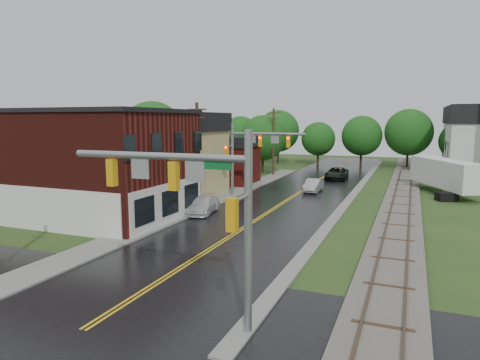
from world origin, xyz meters
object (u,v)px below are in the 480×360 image
Objects in this scene: suv_dark at (337,174)px; traffic_signal_far at (253,147)px; pickup_white at (203,205)px; utility_pole_c at (273,141)px; tree_left_e at (264,139)px; tree_left_a at (79,144)px; sedan_silver at (313,186)px; semi_trailer at (445,174)px; utility_pole_b at (197,152)px; tree_left_b at (153,135)px; tree_left_c at (213,143)px; traffic_signal_near at (193,192)px; brick_building at (91,163)px.

traffic_signal_far is at bearing -110.44° from suv_dark.
suv_dark reaches higher than pickup_white.
utility_pole_c is 2.79m from tree_left_e.
sedan_silver is (21.07, 10.71, -4.44)m from tree_left_a.
utility_pole_c is (-3.33, 17.00, -0.25)m from traffic_signal_far.
semi_trailer is (18.65, 17.24, 1.46)m from pickup_white.
sedan_silver is at bearing 52.88° from utility_pole_b.
traffic_signal_far is at bearing -18.81° from tree_left_b.
tree_left_a is 26.40m from tree_left_e.
traffic_signal_far is 6.01m from utility_pole_b.
utility_pole_b is 1.04× the size of tree_left_a.
utility_pole_b is 23.06m from suv_dark.
tree_left_a is (-13.05, -22.10, 0.39)m from utility_pole_c.
traffic_signal_near is at bearing -65.44° from tree_left_c.
pickup_white is (4.05, -26.87, -4.15)m from tree_left_e.
tree_left_a is at bearing -101.31° from tree_left_b.
utility_pole_c is 8.16m from tree_left_c.
semi_trailer is (10.38, 34.26, -2.85)m from traffic_signal_near.
traffic_signal_near is 0.67× the size of semi_trailer.
suv_dark is (10.80, -2.93, -4.06)m from tree_left_e.
utility_pole_c is at bearing 103.74° from traffic_signal_near.
traffic_signal_near reaches higher than sedan_silver.
pickup_white is 25.44m from semi_trailer.
suv_dark is 10.39m from sedan_silver.
utility_pole_c is at bearing 86.74° from pickup_white.
brick_building is 33.91m from semi_trailer.
sedan_silver is (19.07, 0.71, -5.04)m from tree_left_b.
utility_pole_c is 25.67m from tree_left_a.
traffic_signal_near is at bearing -71.93° from pickup_white.
semi_trailer is (11.90, -6.70, 1.36)m from suv_dark.
tree_left_e is at bearing 50.19° from tree_left_c.
tree_left_a is 2.11× the size of sedan_silver.
tree_left_e is at bearing 157.00° from semi_trailer.
tree_left_b is (-14.38, 4.90, 0.74)m from traffic_signal_far.
traffic_signal_far is 9.16m from pickup_white.
tree_left_a is 1.59× the size of suv_dark.
tree_left_b is 1.27× the size of tree_left_c.
utility_pole_c is 1.18× the size of tree_left_c.
traffic_signal_near is 41.67m from tree_left_c.
tree_left_e is 17.18m from sedan_silver.
tree_left_a is 0.80× the size of semi_trailer.
tree_left_a reaches higher than pickup_white.
traffic_signal_near reaches higher than semi_trailer.
suv_dark is at bearing 44.02° from tree_left_a.
brick_building is at bearing -86.86° from tree_left_c.
utility_pole_c is 25.38m from pickup_white.
tree_left_e is at bearing 105.68° from traffic_signal_near.
pickup_white is (-6.75, -23.94, -0.10)m from suv_dark.
tree_left_c is at bearing 93.14° from brick_building.
tree_left_c is at bearing -129.81° from tree_left_e.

